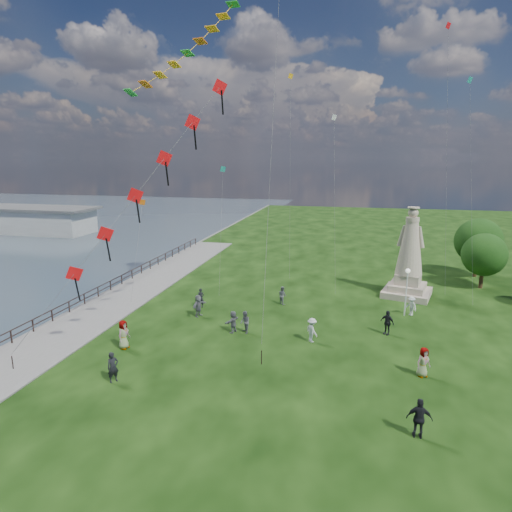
% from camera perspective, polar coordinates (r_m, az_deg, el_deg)
% --- Properties ---
extents(waterfront, '(200.00, 200.00, 1.51)m').
position_cam_1_polar(waterfront, '(37.73, -21.36, -6.83)').
color(waterfront, '#333F4D').
rests_on(waterfront, ground).
extents(pier_pavilion, '(30.00, 8.00, 4.40)m').
position_cam_1_polar(pier_pavilion, '(85.24, -29.63, 4.33)').
color(pier_pavilion, '#A0A09B').
rests_on(pier_pavilion, ground).
extents(statue, '(4.81, 4.81, 8.00)m').
position_cam_1_polar(statue, '(40.26, 19.74, -0.90)').
color(statue, tan).
rests_on(statue, ground).
extents(lamppost, '(0.35, 0.35, 3.81)m').
position_cam_1_polar(lamppost, '(35.16, 19.49, -3.28)').
color(lamppost, silver).
rests_on(lamppost, ground).
extents(tree_row, '(7.58, 13.01, 6.13)m').
position_cam_1_polar(tree_row, '(47.05, 28.68, 0.68)').
color(tree_row, '#382314').
rests_on(tree_row, ground).
extents(person_0, '(0.72, 0.76, 1.74)m').
position_cam_1_polar(person_0, '(25.58, -18.54, -13.88)').
color(person_0, black).
rests_on(person_0, ground).
extents(person_1, '(0.83, 0.92, 1.60)m').
position_cam_1_polar(person_1, '(30.53, -1.48, -8.83)').
color(person_1, '#595960').
rests_on(person_1, ground).
extents(person_2, '(1.11, 1.19, 1.67)m').
position_cam_1_polar(person_2, '(29.40, 7.47, -9.76)').
color(person_2, silver).
rests_on(person_2, ground).
extents(person_3, '(1.11, 0.59, 1.87)m').
position_cam_1_polar(person_3, '(21.37, 20.96, -19.57)').
color(person_3, black).
rests_on(person_3, ground).
extents(person_4, '(1.00, 0.89, 1.74)m').
position_cam_1_polar(person_4, '(26.61, 21.41, -13.04)').
color(person_4, '#595960').
rests_on(person_4, ground).
extents(person_5, '(1.11, 1.74, 1.74)m').
position_cam_1_polar(person_5, '(33.88, -7.69, -6.58)').
color(person_5, '#595960').
rests_on(person_5, ground).
extents(person_6, '(0.60, 0.41, 1.59)m').
position_cam_1_polar(person_6, '(35.91, -7.37, -5.56)').
color(person_6, black).
rests_on(person_6, ground).
extents(person_7, '(0.86, 0.87, 1.55)m').
position_cam_1_polar(person_7, '(36.40, 3.54, -5.25)').
color(person_7, '#595960').
rests_on(person_7, ground).
extents(person_8, '(1.02, 1.08, 1.53)m').
position_cam_1_polar(person_8, '(35.96, 20.01, -6.28)').
color(person_8, silver).
rests_on(person_8, ground).
extents(person_9, '(1.14, 1.02, 1.75)m').
position_cam_1_polar(person_9, '(31.65, 17.08, -8.48)').
color(person_9, black).
rests_on(person_9, ground).
extents(person_10, '(0.71, 1.01, 1.91)m').
position_cam_1_polar(person_10, '(29.45, -17.25, -9.96)').
color(person_10, '#595960').
rests_on(person_10, ground).
extents(person_11, '(1.10, 1.60, 1.59)m').
position_cam_1_polar(person_11, '(30.70, -3.07, -8.74)').
color(person_11, '#595960').
rests_on(person_11, ground).
extents(red_kite_train, '(10.56, 9.35, 17.10)m').
position_cam_1_polar(red_kite_train, '(27.79, -14.31, 9.40)').
color(red_kite_train, black).
rests_on(red_kite_train, ground).
extents(small_kites, '(29.59, 15.74, 23.91)m').
position_cam_1_polar(small_kites, '(41.60, 9.26, 14.47)').
color(small_kites, '#16867D').
rests_on(small_kites, ground).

